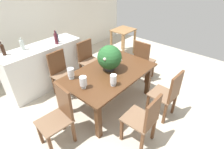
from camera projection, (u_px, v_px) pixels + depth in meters
ground_plane at (113, 104)px, 3.67m from camera, size 7.04×7.04×0.00m
back_wall at (33, 18)px, 4.40m from camera, size 6.40×0.10×2.60m
dining_table at (110, 77)px, 3.38m from camera, size 1.73×1.05×0.75m
chair_foot_end at (143, 59)px, 4.18m from camera, size 0.41×0.43×0.99m
chair_head_end at (59, 114)px, 2.68m from camera, size 0.50×0.46×0.99m
chair_far_right at (88, 58)px, 4.25m from camera, size 0.46×0.44×0.94m
chair_near_right at (168, 93)px, 3.12m from camera, size 0.44×0.45×0.97m
chair_near_left at (145, 119)px, 2.63m from camera, size 0.42×0.46×0.94m
chair_far_left at (61, 71)px, 3.75m from camera, size 0.43×0.44×0.96m
flower_centerpiece at (110, 58)px, 3.24m from camera, size 0.45×0.45×0.49m
crystal_vase_left at (113, 79)px, 2.90m from camera, size 0.11×0.11×0.20m
crystal_vase_center_near at (71, 73)px, 3.07m from camera, size 0.12×0.12×0.20m
crystal_vase_right at (83, 81)px, 2.83m from camera, size 0.12×0.12×0.21m
wine_glass at (120, 53)px, 3.73m from camera, size 0.07×0.07×0.16m
kitchen_counter at (45, 66)px, 4.00m from camera, size 1.72×0.56×0.98m
wine_bottle_tall at (3, 50)px, 3.34m from camera, size 0.07×0.07×0.27m
wine_bottle_dark at (56, 39)px, 3.78m from camera, size 0.07×0.07×0.30m
wine_bottle_amber at (57, 38)px, 3.89m from camera, size 0.08×0.08×0.24m
wine_bottle_clear at (22, 45)px, 3.54m from camera, size 0.08×0.08×0.25m
side_table at (123, 36)px, 5.34m from camera, size 0.64×0.55×0.80m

